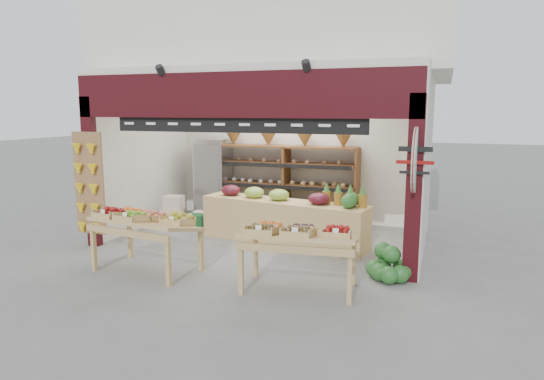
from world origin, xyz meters
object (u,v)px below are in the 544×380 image
(back_shelving, at_px, (286,169))
(display_table_left, at_px, (142,220))
(mid_counter, at_px, (283,220))
(watermelon_pile, at_px, (390,267))
(cardboard_stack, at_px, (184,215))
(refrigerator, at_px, (214,178))
(display_table_right, at_px, (295,235))

(back_shelving, distance_m, display_table_left, 3.97)
(mid_counter, xyz_separation_m, watermelon_pile, (2.06, -1.31, -0.25))
(cardboard_stack, relative_size, watermelon_pile, 1.46)
(refrigerator, height_order, cardboard_stack, refrigerator)
(display_table_right, bearing_deg, cardboard_stack, 140.63)
(watermelon_pile, bearing_deg, mid_counter, 147.65)
(refrigerator, xyz_separation_m, watermelon_pile, (4.24, -2.88, -0.71))
(refrigerator, xyz_separation_m, mid_counter, (2.18, -1.58, -0.45))
(watermelon_pile, bearing_deg, back_shelving, 130.48)
(refrigerator, distance_m, cardboard_stack, 1.25)
(back_shelving, relative_size, refrigerator, 1.76)
(display_table_left, bearing_deg, refrigerator, 99.67)
(back_shelving, bearing_deg, watermelon_pile, -49.52)
(back_shelving, bearing_deg, display_table_left, -105.64)
(mid_counter, distance_m, display_table_right, 2.33)
(mid_counter, xyz_separation_m, display_table_right, (0.88, -2.13, 0.33))
(cardboard_stack, height_order, mid_counter, mid_counter)
(back_shelving, height_order, refrigerator, back_shelving)
(mid_counter, bearing_deg, display_table_left, -126.00)
(back_shelving, height_order, display_table_right, back_shelving)
(display_table_left, bearing_deg, back_shelving, 74.36)
(back_shelving, bearing_deg, cardboard_stack, -148.75)
(back_shelving, height_order, mid_counter, back_shelving)
(refrigerator, bearing_deg, back_shelving, 0.53)
(display_table_right, distance_m, watermelon_pile, 1.55)
(display_table_right, bearing_deg, mid_counter, 112.45)
(cardboard_stack, distance_m, mid_counter, 2.43)
(display_table_right, height_order, watermelon_pile, display_table_right)
(back_shelving, xyz_separation_m, cardboard_stack, (-1.88, -1.14, -0.91))
(cardboard_stack, bearing_deg, watermelon_pile, -22.56)
(back_shelving, relative_size, watermelon_pile, 4.58)
(mid_counter, relative_size, watermelon_pile, 4.72)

